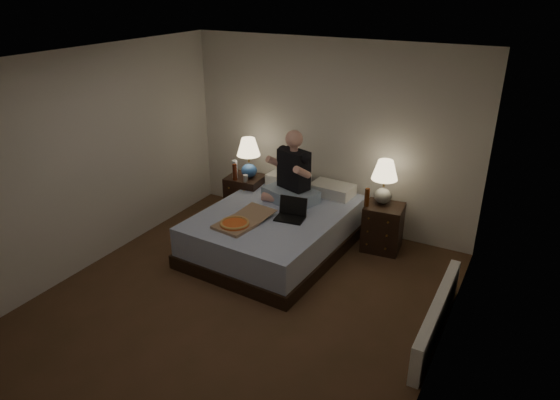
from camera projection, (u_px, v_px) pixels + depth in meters
The scene contains 19 objects.
floor at pixel (239, 303), 5.29m from camera, with size 4.00×4.50×0.00m, color brown.
ceiling at pixel (230, 62), 4.27m from camera, with size 4.00×4.50×0.00m, color white.
wall_back at pixel (329, 136), 6.59m from camera, with size 4.00×2.50×0.00m, color silver.
wall_front at pixel (27, 327), 2.98m from camera, with size 4.00×2.50×0.00m, color silver.
wall_left at pixel (88, 162), 5.66m from camera, with size 4.50×2.50×0.00m, color silver.
wall_right at pixel (448, 244), 3.90m from camera, with size 4.50×2.50×0.00m, color silver.
bed at pixel (276, 230), 6.27m from camera, with size 1.57×2.09×0.52m, color #576EAE.
nightstand_left at pixel (246, 197), 7.07m from camera, with size 0.48×0.43×0.63m, color black.
nightstand_right at pixel (383, 227), 6.25m from camera, with size 0.46×0.41×0.60m, color black.
lamp_left at pixel (249, 158), 6.82m from camera, with size 0.32×0.32×0.56m, color #2A539B, non-canonical shape.
lamp_right at pixel (384, 182), 6.09m from camera, with size 0.32×0.32×0.56m, color gray, non-canonical shape.
water_bottle at pixel (235, 169), 6.86m from camera, with size 0.07×0.07×0.25m, color white.
soda_can at pixel (246, 178), 6.75m from camera, with size 0.07×0.07×0.10m, color #B5B5B0.
beer_bottle_left at pixel (235, 172), 6.79m from camera, with size 0.06×0.06×0.23m, color #4F1B0B.
beer_bottle_right at pixel (367, 197), 6.08m from camera, with size 0.06×0.06×0.23m, color #4F230B.
person at pixel (291, 167), 6.26m from camera, with size 0.66×0.52×0.93m, color black, non-canonical shape.
laptop at pixel (290, 210), 5.90m from camera, with size 0.34×0.28×0.24m, color black, non-canonical shape.
pizza_box at pixel (235, 224), 5.75m from camera, with size 0.40×0.76×0.08m, color #A28061, non-canonical shape.
radiator at pixel (437, 317), 4.76m from camera, with size 0.10×1.60×0.40m, color white.
Camera 1 is at (2.49, -3.64, 3.16)m, focal length 32.00 mm.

